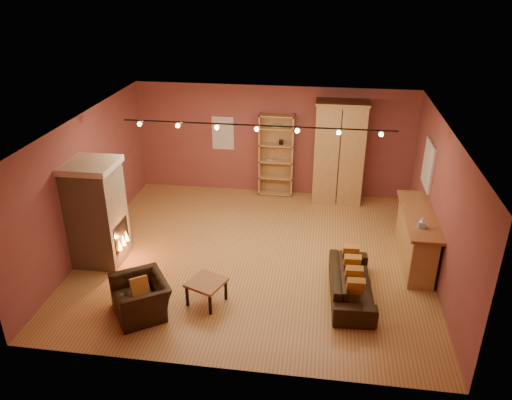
% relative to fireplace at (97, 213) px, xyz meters
% --- Properties ---
extents(floor, '(7.00, 7.00, 0.00)m').
position_rel_fireplace_xyz_m(floor, '(3.04, 0.60, -1.06)').
color(floor, olive).
rests_on(floor, ground).
extents(ceiling, '(7.00, 7.00, 0.00)m').
position_rel_fireplace_xyz_m(ceiling, '(3.04, 0.60, 1.74)').
color(ceiling, brown).
rests_on(ceiling, back_wall).
extents(back_wall, '(7.00, 0.02, 2.80)m').
position_rel_fireplace_xyz_m(back_wall, '(3.04, 3.85, 0.34)').
color(back_wall, brown).
rests_on(back_wall, floor).
extents(left_wall, '(0.02, 6.50, 2.80)m').
position_rel_fireplace_xyz_m(left_wall, '(-0.46, 0.60, 0.34)').
color(left_wall, brown).
rests_on(left_wall, floor).
extents(right_wall, '(0.02, 6.50, 2.80)m').
position_rel_fireplace_xyz_m(right_wall, '(6.54, 0.60, 0.34)').
color(right_wall, brown).
rests_on(right_wall, floor).
extents(fireplace, '(1.01, 0.98, 2.12)m').
position_rel_fireplace_xyz_m(fireplace, '(0.00, 0.00, 0.00)').
color(fireplace, tan).
rests_on(fireplace, floor).
extents(back_window, '(0.56, 0.04, 0.86)m').
position_rel_fireplace_xyz_m(back_window, '(1.74, 3.83, 0.49)').
color(back_window, silver).
rests_on(back_window, back_wall).
extents(bookcase, '(0.87, 0.34, 2.13)m').
position_rel_fireplace_xyz_m(bookcase, '(3.14, 3.74, 0.02)').
color(bookcase, tan).
rests_on(bookcase, floor).
extents(armoire, '(1.26, 0.71, 2.56)m').
position_rel_fireplace_xyz_m(armoire, '(4.70, 3.52, 0.23)').
color(armoire, tan).
rests_on(armoire, floor).
extents(bar_counter, '(0.60, 2.22, 1.06)m').
position_rel_fireplace_xyz_m(bar_counter, '(6.24, 0.84, -0.52)').
color(bar_counter, tan).
rests_on(bar_counter, floor).
extents(tissue_box, '(0.13, 0.13, 0.21)m').
position_rel_fireplace_xyz_m(tissue_box, '(6.19, 0.27, 0.09)').
color(tissue_box, '#85BDD5').
rests_on(tissue_box, bar_counter).
extents(right_window, '(0.05, 0.90, 1.00)m').
position_rel_fireplace_xyz_m(right_window, '(6.51, 2.00, 0.59)').
color(right_window, silver).
rests_on(right_window, right_wall).
extents(loveseat, '(0.63, 1.90, 0.78)m').
position_rel_fireplace_xyz_m(loveseat, '(4.96, -0.55, -0.68)').
color(loveseat, black).
rests_on(loveseat, floor).
extents(armchair, '(1.09, 1.17, 0.86)m').
position_rel_fireplace_xyz_m(armchair, '(1.38, -1.54, -0.63)').
color(armchair, black).
rests_on(armchair, floor).
extents(coffee_table, '(0.76, 0.76, 0.45)m').
position_rel_fireplace_xyz_m(coffee_table, '(2.42, -1.10, -0.68)').
color(coffee_table, '#9B6238').
rests_on(coffee_table, floor).
extents(track_rail, '(5.20, 0.09, 0.13)m').
position_rel_fireplace_xyz_m(track_rail, '(3.04, 0.80, 1.62)').
color(track_rail, black).
rests_on(track_rail, ceiling).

